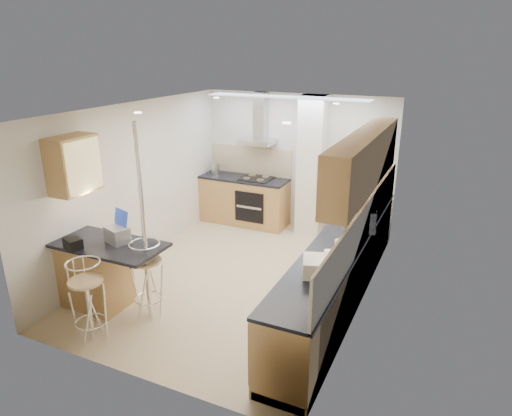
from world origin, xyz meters
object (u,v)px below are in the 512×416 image
at_px(microwave, 361,217).
at_px(laptop, 117,235).
at_px(bread_bin, 316,266).
at_px(bar_stool_end, 147,279).
at_px(bar_stool_near, 88,301).

bearing_deg(microwave, laptop, 107.46).
relative_size(laptop, bread_bin, 0.83).
bearing_deg(bar_stool_end, bread_bin, -51.35).
bearing_deg(laptop, bread_bin, 25.19).
distance_m(microwave, bar_stool_near, 3.63).
xyz_separation_m(microwave, bar_stool_near, (-2.55, -2.53, -0.57)).
height_order(bar_stool_near, bread_bin, bread_bin).
distance_m(bar_stool_near, bar_stool_end, 0.77).
bearing_deg(laptop, bar_stool_end, 20.58).
height_order(laptop, bread_bin, laptop).
distance_m(bar_stool_end, bread_bin, 2.19).
height_order(microwave, bar_stool_end, microwave).
relative_size(laptop, bar_stool_near, 0.29).
height_order(microwave, laptop, microwave).
bearing_deg(bar_stool_end, laptop, 123.15).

